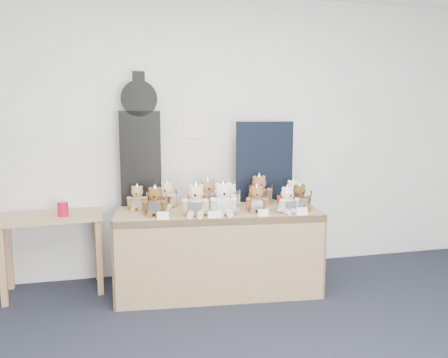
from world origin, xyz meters
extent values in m
plane|color=silver|center=(0.00, 2.50, 1.35)|extent=(6.00, 0.00, 6.00)
cube|color=white|center=(-0.01, 2.49, 1.48)|extent=(0.21, 0.00, 0.30)
cube|color=olive|center=(0.09, 1.97, 0.70)|extent=(1.82, 0.90, 0.06)
cube|color=olive|center=(0.06, 1.61, 0.37)|extent=(1.75, 0.19, 0.73)
cube|color=olive|center=(-0.77, 2.05, 0.37)|extent=(0.09, 0.73, 0.73)
cube|color=olive|center=(0.96, 1.88, 0.37)|extent=(0.09, 0.73, 0.73)
cube|color=#977851|center=(-1.33, 2.24, 0.68)|extent=(0.88, 0.54, 0.04)
cube|color=#A46E46|center=(-1.69, 2.01, 0.33)|extent=(0.05, 0.05, 0.66)
cube|color=#A46E46|center=(-1.72, 2.40, 0.33)|extent=(0.05, 0.05, 0.66)
cube|color=#A46E46|center=(-0.93, 2.08, 0.33)|extent=(0.05, 0.05, 0.66)
cube|color=#A46E46|center=(-0.96, 2.47, 0.33)|extent=(0.05, 0.05, 0.66)
cube|color=black|center=(-0.54, 2.32, 1.17)|extent=(0.38, 0.14, 0.86)
cylinder|color=black|center=(-0.54, 2.32, 1.71)|extent=(0.33, 0.14, 0.32)
cube|color=black|center=(-0.54, 2.32, 1.83)|extent=(0.12, 0.11, 0.22)
cube|color=black|center=(0.63, 2.24, 1.12)|extent=(0.58, 0.03, 0.77)
cylinder|color=red|center=(-1.22, 2.15, 0.76)|extent=(0.09, 0.09, 0.12)
ellipsoid|color=brown|center=(-0.46, 1.87, 0.80)|extent=(0.18, 0.17, 0.16)
sphere|color=brown|center=(-0.46, 1.87, 0.91)|extent=(0.12, 0.12, 0.12)
cylinder|color=brown|center=(-0.47, 1.82, 0.90)|extent=(0.05, 0.04, 0.05)
sphere|color=black|center=(-0.47, 1.80, 0.90)|extent=(0.02, 0.02, 0.02)
sphere|color=brown|center=(-0.49, 1.88, 0.95)|extent=(0.04, 0.04, 0.04)
sphere|color=brown|center=(-0.42, 1.86, 0.95)|extent=(0.04, 0.04, 0.04)
cylinder|color=brown|center=(-0.53, 1.87, 0.81)|extent=(0.06, 0.09, 0.12)
cylinder|color=brown|center=(-0.39, 1.83, 0.81)|extent=(0.06, 0.09, 0.12)
cylinder|color=brown|center=(-0.50, 1.82, 0.76)|extent=(0.07, 0.11, 0.05)
cylinder|color=brown|center=(-0.43, 1.81, 0.76)|extent=(0.07, 0.11, 0.05)
cube|color=white|center=(-0.47, 1.81, 0.80)|extent=(0.10, 0.04, 0.09)
cone|color=white|center=(-0.46, 1.87, 0.96)|extent=(0.10, 0.10, 0.08)
cube|color=white|center=(-0.37, 1.82, 0.83)|extent=(0.02, 0.04, 0.17)
cube|color=white|center=(-0.37, 1.82, 0.77)|extent=(0.05, 0.02, 0.01)
cube|color=#A52612|center=(-0.44, 1.93, 0.81)|extent=(0.13, 0.06, 0.14)
ellipsoid|color=beige|center=(-0.13, 1.76, 0.81)|extent=(0.21, 0.19, 0.18)
sphere|color=beige|center=(-0.13, 1.76, 0.93)|extent=(0.13, 0.13, 0.13)
cylinder|color=beige|center=(-0.14, 1.71, 0.92)|extent=(0.06, 0.04, 0.05)
sphere|color=black|center=(-0.15, 1.69, 0.92)|extent=(0.02, 0.02, 0.02)
sphere|color=beige|center=(-0.17, 1.77, 0.98)|extent=(0.04, 0.04, 0.04)
sphere|color=beige|center=(-0.09, 1.75, 0.98)|extent=(0.04, 0.04, 0.04)
cylinder|color=beige|center=(-0.22, 1.76, 0.82)|extent=(0.07, 0.11, 0.13)
cylinder|color=beige|center=(-0.06, 1.72, 0.82)|extent=(0.07, 0.11, 0.13)
cylinder|color=beige|center=(-0.19, 1.71, 0.76)|extent=(0.08, 0.12, 0.05)
cylinder|color=beige|center=(-0.11, 1.69, 0.76)|extent=(0.08, 0.12, 0.05)
cube|color=white|center=(-0.15, 1.70, 0.81)|extent=(0.12, 0.05, 0.10)
cone|color=white|center=(-0.13, 1.76, 0.98)|extent=(0.11, 0.11, 0.08)
cube|color=white|center=(-0.03, 1.70, 0.84)|extent=(0.02, 0.05, 0.19)
cube|color=white|center=(-0.03, 1.70, 0.77)|extent=(0.05, 0.02, 0.01)
cube|color=#A52612|center=(-0.12, 1.83, 0.82)|extent=(0.15, 0.07, 0.16)
ellipsoid|color=silver|center=(0.09, 1.75, 0.81)|extent=(0.19, 0.17, 0.18)
sphere|color=silver|center=(0.09, 1.75, 0.93)|extent=(0.13, 0.13, 0.13)
cylinder|color=silver|center=(0.09, 1.69, 0.92)|extent=(0.06, 0.03, 0.06)
sphere|color=black|center=(0.09, 1.67, 0.92)|extent=(0.02, 0.02, 0.02)
sphere|color=silver|center=(0.05, 1.75, 0.98)|extent=(0.04, 0.04, 0.04)
sphere|color=silver|center=(0.14, 1.74, 0.98)|extent=(0.04, 0.04, 0.04)
cylinder|color=silver|center=(0.00, 1.73, 0.82)|extent=(0.06, 0.10, 0.14)
cylinder|color=silver|center=(0.18, 1.72, 0.82)|extent=(0.06, 0.10, 0.14)
cylinder|color=silver|center=(0.05, 1.69, 0.76)|extent=(0.06, 0.12, 0.05)
cylinder|color=silver|center=(0.13, 1.68, 0.76)|extent=(0.06, 0.12, 0.05)
cube|color=white|center=(0.09, 1.68, 0.82)|extent=(0.12, 0.03, 0.10)
cone|color=white|center=(0.09, 1.75, 0.99)|extent=(0.11, 0.11, 0.09)
cube|color=white|center=(0.20, 1.70, 0.85)|extent=(0.02, 0.05, 0.19)
cube|color=white|center=(0.20, 1.70, 0.77)|extent=(0.05, 0.01, 0.01)
ellipsoid|color=brown|center=(0.41, 1.80, 0.80)|extent=(0.18, 0.16, 0.15)
sphere|color=brown|center=(0.41, 1.80, 0.90)|extent=(0.11, 0.11, 0.11)
cylinder|color=brown|center=(0.39, 1.76, 0.89)|extent=(0.05, 0.04, 0.05)
sphere|color=black|center=(0.39, 1.74, 0.89)|extent=(0.02, 0.02, 0.02)
sphere|color=brown|center=(0.37, 1.81, 0.94)|extent=(0.04, 0.04, 0.04)
sphere|color=brown|center=(0.44, 1.79, 0.94)|extent=(0.04, 0.04, 0.04)
cylinder|color=brown|center=(0.33, 1.80, 0.80)|extent=(0.06, 0.09, 0.11)
cylinder|color=brown|center=(0.47, 1.76, 0.80)|extent=(0.06, 0.09, 0.11)
cylinder|color=brown|center=(0.36, 1.76, 0.75)|extent=(0.07, 0.11, 0.05)
cylinder|color=brown|center=(0.43, 1.74, 0.75)|extent=(0.07, 0.11, 0.05)
cube|color=white|center=(0.39, 1.74, 0.80)|extent=(0.10, 0.04, 0.08)
cone|color=white|center=(0.41, 1.80, 0.94)|extent=(0.09, 0.09, 0.07)
cube|color=white|center=(0.49, 1.75, 0.83)|extent=(0.02, 0.04, 0.16)
cube|color=white|center=(0.49, 1.75, 0.77)|extent=(0.05, 0.02, 0.01)
ellipsoid|color=silver|center=(0.64, 1.69, 0.80)|extent=(0.17, 0.15, 0.15)
sphere|color=silver|center=(0.64, 1.69, 0.90)|extent=(0.11, 0.11, 0.11)
cylinder|color=silver|center=(0.65, 1.64, 0.89)|extent=(0.05, 0.03, 0.05)
sphere|color=black|center=(0.65, 1.63, 0.89)|extent=(0.02, 0.02, 0.02)
sphere|color=silver|center=(0.61, 1.69, 0.94)|extent=(0.04, 0.04, 0.04)
sphere|color=silver|center=(0.68, 1.70, 0.94)|extent=(0.04, 0.04, 0.04)
cylinder|color=silver|center=(0.58, 1.66, 0.81)|extent=(0.05, 0.09, 0.11)
cylinder|color=silver|center=(0.72, 1.68, 0.81)|extent=(0.05, 0.09, 0.11)
cylinder|color=silver|center=(0.62, 1.63, 0.75)|extent=(0.06, 0.10, 0.05)
cylinder|color=silver|center=(0.69, 1.64, 0.75)|extent=(0.06, 0.10, 0.05)
cube|color=white|center=(0.65, 1.63, 0.80)|extent=(0.10, 0.03, 0.08)
cone|color=white|center=(0.64, 1.69, 0.95)|extent=(0.09, 0.09, 0.07)
cube|color=white|center=(0.74, 1.68, 0.83)|extent=(0.02, 0.04, 0.16)
cube|color=white|center=(0.74, 1.68, 0.77)|extent=(0.05, 0.01, 0.01)
cube|color=#A52612|center=(0.64, 1.75, 0.81)|extent=(0.12, 0.05, 0.14)
ellipsoid|color=brown|center=(0.79, 1.78, 0.80)|extent=(0.17, 0.15, 0.15)
sphere|color=brown|center=(0.79, 1.78, 0.90)|extent=(0.11, 0.11, 0.11)
cylinder|color=brown|center=(0.80, 1.73, 0.89)|extent=(0.05, 0.03, 0.05)
sphere|color=black|center=(0.80, 1.72, 0.89)|extent=(0.02, 0.02, 0.02)
sphere|color=brown|center=(0.76, 1.77, 0.94)|extent=(0.04, 0.04, 0.04)
sphere|color=brown|center=(0.83, 1.78, 0.94)|extent=(0.04, 0.04, 0.04)
cylinder|color=brown|center=(0.72, 1.75, 0.81)|extent=(0.05, 0.09, 0.11)
cylinder|color=brown|center=(0.87, 1.77, 0.81)|extent=(0.05, 0.09, 0.11)
cylinder|color=brown|center=(0.76, 1.72, 0.75)|extent=(0.06, 0.10, 0.05)
cylinder|color=brown|center=(0.83, 1.73, 0.75)|extent=(0.06, 0.10, 0.05)
cube|color=white|center=(0.80, 1.72, 0.80)|extent=(0.10, 0.03, 0.08)
cone|color=white|center=(0.79, 1.78, 0.95)|extent=(0.09, 0.09, 0.07)
cube|color=white|center=(0.89, 1.76, 0.83)|extent=(0.02, 0.04, 0.16)
cube|color=white|center=(0.89, 1.76, 0.77)|extent=(0.05, 0.01, 0.01)
ellipsoid|color=beige|center=(-0.33, 2.15, 0.80)|extent=(0.20, 0.18, 0.16)
sphere|color=beige|center=(-0.33, 2.15, 0.90)|extent=(0.11, 0.11, 0.11)
cylinder|color=beige|center=(-0.35, 2.11, 0.89)|extent=(0.05, 0.04, 0.05)
sphere|color=black|center=(-0.35, 2.09, 0.89)|extent=(0.02, 0.02, 0.02)
sphere|color=beige|center=(-0.36, 2.17, 0.95)|extent=(0.04, 0.04, 0.04)
sphere|color=beige|center=(-0.29, 2.14, 0.95)|extent=(0.04, 0.04, 0.04)
cylinder|color=beige|center=(-0.40, 2.16, 0.81)|extent=(0.07, 0.10, 0.12)
cylinder|color=beige|center=(-0.27, 2.10, 0.81)|extent=(0.07, 0.10, 0.12)
cylinder|color=beige|center=(-0.38, 2.12, 0.76)|extent=(0.08, 0.11, 0.05)
cylinder|color=beige|center=(-0.32, 2.09, 0.76)|extent=(0.08, 0.11, 0.05)
cube|color=white|center=(-0.35, 2.10, 0.80)|extent=(0.10, 0.06, 0.09)
cone|color=white|center=(-0.33, 2.15, 0.95)|extent=(0.10, 0.10, 0.07)
cube|color=white|center=(-0.25, 2.08, 0.83)|extent=(0.03, 0.04, 0.16)
cube|color=white|center=(-0.25, 2.08, 0.77)|extent=(0.05, 0.02, 0.01)
ellipsoid|color=#A77C53|center=(0.03, 2.07, 0.81)|extent=(0.17, 0.15, 0.17)
sphere|color=#A77C53|center=(0.03, 2.07, 0.92)|extent=(0.13, 0.13, 0.13)
cylinder|color=#A77C53|center=(0.03, 2.01, 0.91)|extent=(0.05, 0.03, 0.05)
sphere|color=black|center=(0.03, 1.99, 0.91)|extent=(0.02, 0.02, 0.02)
sphere|color=#A77C53|center=(-0.01, 2.07, 0.97)|extent=(0.04, 0.04, 0.04)
sphere|color=#A77C53|center=(0.07, 2.07, 0.97)|extent=(0.04, 0.04, 0.04)
cylinder|color=#A77C53|center=(-0.05, 2.05, 0.82)|extent=(0.05, 0.10, 0.13)
cylinder|color=#A77C53|center=(0.11, 2.04, 0.82)|extent=(0.05, 0.10, 0.13)
cylinder|color=#A77C53|center=(-0.01, 2.01, 0.76)|extent=(0.05, 0.11, 0.05)
cylinder|color=#A77C53|center=(0.07, 2.01, 0.76)|extent=(0.05, 0.11, 0.05)
cube|color=white|center=(0.03, 2.00, 0.81)|extent=(0.11, 0.02, 0.10)
cone|color=white|center=(0.03, 2.07, 0.98)|extent=(0.11, 0.11, 0.08)
cube|color=white|center=(0.14, 2.03, 0.84)|extent=(0.01, 0.04, 0.18)
cube|color=white|center=(0.14, 2.03, 0.77)|extent=(0.05, 0.01, 0.01)
ellipsoid|color=silver|center=(0.24, 2.06, 0.79)|extent=(0.17, 0.16, 0.14)
sphere|color=silver|center=(0.24, 2.06, 0.89)|extent=(0.10, 0.10, 0.10)
cylinder|color=silver|center=(0.22, 2.02, 0.88)|extent=(0.05, 0.04, 0.04)
sphere|color=black|center=(0.22, 2.01, 0.88)|extent=(0.02, 0.02, 0.02)
sphere|color=silver|center=(0.21, 2.08, 0.93)|extent=(0.03, 0.03, 0.03)
sphere|color=silver|center=(0.27, 2.05, 0.93)|extent=(0.03, 0.03, 0.03)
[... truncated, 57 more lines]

